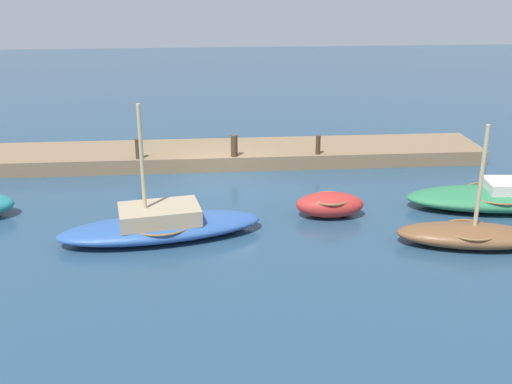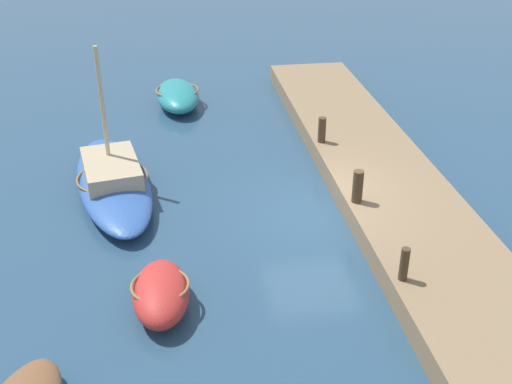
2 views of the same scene
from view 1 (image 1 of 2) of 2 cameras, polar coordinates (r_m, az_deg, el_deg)
The scene contains 9 objects.
ground_plane at distance 23.44m, azimuth -3.23°, elevation 1.29°, with size 84.00×84.00×0.00m, color navy.
dock_platform at distance 25.50m, azimuth -3.41°, elevation 3.55°, with size 21.92×3.05×0.59m, color #846B4C.
dinghy_red at distance 19.84m, azimuth 6.95°, elevation -1.16°, with size 2.25×1.29×0.80m.
motorboat_green at distance 21.93m, azimuth 21.73°, elevation -0.44°, with size 6.12×2.67×0.97m.
sailboat_blue at distance 18.37m, azimuth -8.94°, elevation -3.06°, with size 6.33×2.95×4.10m.
rowboat_brown at distance 18.70m, azimuth 19.44°, elevation -3.79°, with size 4.38×2.20×3.63m.
mooring_post_west at distance 24.49m, azimuth 5.86°, elevation 4.44°, with size 0.19×0.19×0.77m, color #47331E.
mooring_post_mid_west at distance 24.09m, azimuth -2.07°, elevation 4.39°, with size 0.27×0.27×0.87m, color #47331E.
mooring_post_mid_east at distance 24.22m, azimuth -11.02°, elevation 4.01°, with size 0.24×0.24×0.79m, color #47331E.
Camera 1 is at (0.57, 22.17, 7.59)m, focal length 42.52 mm.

